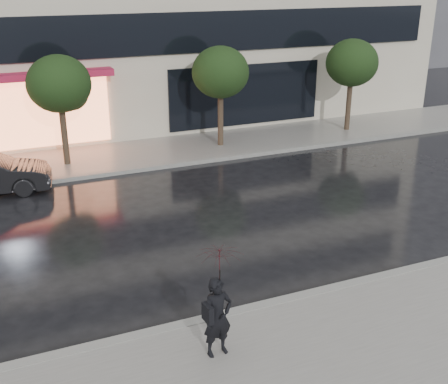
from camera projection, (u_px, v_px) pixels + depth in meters
ground at (268, 281)px, 12.83m from camera, size 120.00×120.00×0.00m
sidewalk_near at (352, 364)px, 10.03m from camera, size 60.00×4.50×0.12m
sidewalk_far at (146, 153)px, 21.58m from camera, size 60.00×3.50×0.12m
curb_near at (290, 300)px, 11.95m from camera, size 60.00×0.25×0.14m
curb_far at (160, 167)px, 20.08m from camera, size 60.00×0.25×0.14m
tree_mid_west at (61, 86)px, 19.27m from camera, size 2.20×2.20×3.99m
tree_mid_east at (222, 74)px, 21.45m from camera, size 2.20×2.20×3.99m
tree_far_east at (353, 64)px, 23.64m from camera, size 2.20×2.20×3.99m
pedestrian_with_umbrella at (219, 287)px, 9.74m from camera, size 0.90×0.92×2.12m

